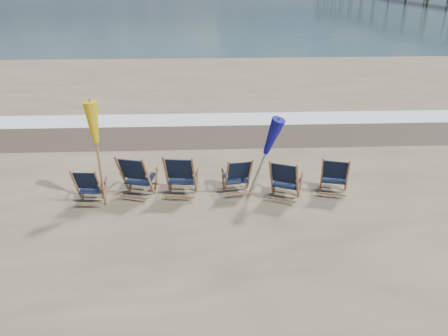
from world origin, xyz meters
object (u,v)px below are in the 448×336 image
object	(u,v)px
beach_chair_5	(347,177)
umbrella_yellow	(95,129)
beach_chair_0	(100,187)
beach_chair_4	(297,182)
umbrella_blue	(263,136)
beach_chair_2	(194,177)
beach_chair_1	(148,178)
beach_chair_3	(250,175)

from	to	relation	value
beach_chair_5	umbrella_yellow	xyz separation A→B (m)	(-5.31, -0.08, 1.24)
beach_chair_0	beach_chair_5	distance (m)	5.35
beach_chair_4	umbrella_blue	bearing A→B (deg)	-6.62
beach_chair_2	beach_chair_1	bearing A→B (deg)	8.33
beach_chair_5	umbrella_blue	xyz separation A→B (m)	(-1.86, 0.18, 0.94)
beach_chair_0	umbrella_yellow	world-z (taller)	umbrella_yellow
beach_chair_1	umbrella_yellow	world-z (taller)	umbrella_yellow
beach_chair_2	beach_chair_5	bearing A→B (deg)	-173.77
beach_chair_0	beach_chair_3	size ratio (longest dim) A/B	0.97
beach_chair_2	beach_chair_3	bearing A→B (deg)	-164.96
beach_chair_0	beach_chair_2	distance (m)	2.01
beach_chair_0	umbrella_blue	world-z (taller)	umbrella_blue
beach_chair_4	beach_chair_3	bearing A→B (deg)	-2.71
beach_chair_5	beach_chair_1	bearing A→B (deg)	15.90
umbrella_blue	beach_chair_2	bearing A→B (deg)	-176.37
beach_chair_3	umbrella_blue	distance (m)	0.99
beach_chair_2	beach_chair_5	distance (m)	3.36
beach_chair_2	beach_chair_4	world-z (taller)	beach_chair_2
beach_chair_2	beach_chair_3	distance (m)	1.25
beach_chair_2	umbrella_blue	xyz separation A→B (m)	(1.49, 0.09, 0.88)
beach_chair_5	umbrella_yellow	bearing A→B (deg)	17.63
beach_chair_1	umbrella_blue	distance (m)	2.65
beach_chair_0	beach_chair_4	world-z (taller)	beach_chair_4
beach_chair_4	umbrella_yellow	size ratio (longest dim) A/B	0.45
beach_chair_0	umbrella_blue	bearing A→B (deg)	-169.85
beach_chair_3	umbrella_yellow	xyz separation A→B (m)	(-3.19, -0.32, 1.26)
beach_chair_4	beach_chair_5	distance (m)	1.18
beach_chair_1	beach_chair_5	bearing A→B (deg)	-164.91
beach_chair_3	umbrella_blue	world-z (taller)	umbrella_blue
umbrella_yellow	umbrella_blue	size ratio (longest dim) A/B	1.17
beach_chair_3	beach_chair_0	bearing A→B (deg)	-2.80
beach_chair_4	umbrella_blue	size ratio (longest dim) A/B	0.53
beach_chair_2	beach_chair_4	xyz separation A→B (m)	(2.20, -0.31, -0.04)
beach_chair_0	beach_chair_5	bearing A→B (deg)	-173.54
beach_chair_1	umbrella_yellow	xyz separation A→B (m)	(-0.96, -0.15, 1.19)
beach_chair_2	umbrella_yellow	size ratio (longest dim) A/B	0.48
beach_chair_0	beach_chair_4	size ratio (longest dim) A/B	0.90
beach_chair_0	umbrella_yellow	xyz separation A→B (m)	(0.04, 0.07, 1.27)
umbrella_yellow	umbrella_blue	bearing A→B (deg)	4.20
beach_chair_2	beach_chair_4	size ratio (longest dim) A/B	1.07
umbrella_yellow	umbrella_blue	world-z (taller)	umbrella_yellow
beach_chair_1	beach_chair_0	bearing A→B (deg)	27.98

